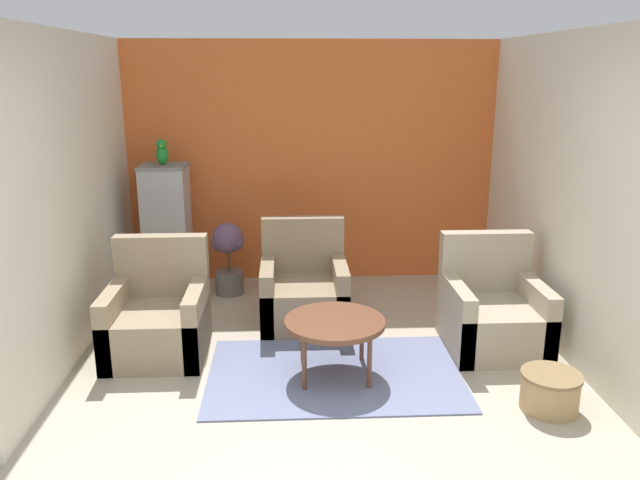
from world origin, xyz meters
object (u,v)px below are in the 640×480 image
Objects in this scene: armchair_middle at (304,292)px; parrot at (162,153)px; armchair_right at (492,314)px; potted_plant at (228,253)px; armchair_left at (158,319)px; wicker_basket at (550,390)px; coffee_table at (335,325)px; birdcage at (168,233)px.

armchair_middle is 3.57× the size of parrot.
potted_plant is (-2.31, 1.39, 0.15)m from armchair_right.
armchair_right is at bearing -0.49° from armchair_left.
wicker_basket is (2.40, -2.41, -0.29)m from potted_plant.
wicker_basket is at bearing -45.09° from armchair_middle.
parrot is at bearing 153.85° from armchair_right.
coffee_table is 1.10m from armchair_middle.
armchair_right and armchair_middle have the same top height.
parrot is 1.19m from potted_plant.
potted_plant is at bearing 134.69° from armchair_middle.
potted_plant is (0.61, -0.05, -1.03)m from parrot.
coffee_table is at bearing -62.41° from potted_plant.
coffee_table is 1.43m from armchair_right.
armchair_middle is (-0.21, 1.07, -0.13)m from coffee_table.
armchair_right is 3.46m from parrot.
armchair_right is at bearing 18.47° from coffee_table.
coffee_table is 1.86× the size of wicker_basket.
potted_plant is at bearing 117.59° from coffee_table.
coffee_table reaches higher than wicker_basket.
birdcage is 0.82m from parrot.
armchair_left is 1.00× the size of armchair_right.
birdcage is at bearing 140.73° from wicker_basket.
birdcage is at bearing -90.00° from parrot.
birdcage is (-2.92, 1.43, 0.36)m from armchair_right.
armchair_left is at bearing -83.64° from parrot.
armchair_right is 3.27m from birdcage.
parrot is at bearing 129.74° from coffee_table.
armchair_middle is (1.21, 0.60, 0.00)m from armchair_left.
parrot is at bearing 90.00° from birdcage.
potted_plant is at bearing -4.59° from parrot.
armchair_right is 3.57× the size of parrot.
armchair_middle is (-1.56, 0.62, 0.00)m from armchair_right.
armchair_right is 2.24× the size of wicker_basket.
armchair_left is 2.24× the size of wicker_basket.
wicker_basket is at bearing -85.44° from armchair_right.
armchair_middle is at bearing -45.31° from potted_plant.
potted_plant is 3.41m from wicker_basket.
parrot is (-2.92, 1.43, 1.18)m from armchair_right.
birdcage is (-1.57, 1.88, 0.23)m from coffee_table.
potted_plant is at bearing 134.84° from wicker_basket.
coffee_table is at bearing -161.53° from armchair_right.
parrot is 4.10m from wicker_basket.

